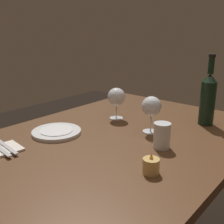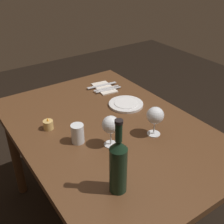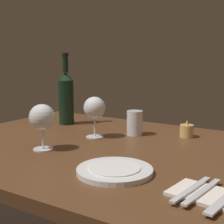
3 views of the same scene
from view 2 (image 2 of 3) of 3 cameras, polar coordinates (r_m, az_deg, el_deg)
name	(u,v)px [view 2 (image 2 of 3)]	position (r m, az deg, el deg)	size (l,w,h in m)	color
ground_plane	(109,220)	(1.99, -0.58, -21.08)	(6.00, 6.00, 0.00)	black
dining_table	(109,140)	(1.53, -0.70, -5.80)	(1.30, 0.90, 0.74)	#56351E
wine_glass_left	(155,116)	(1.38, 8.76, -0.81)	(0.09, 0.09, 0.15)	white
wine_glass_right	(111,125)	(1.29, -0.26, -2.72)	(0.08, 0.08, 0.16)	white
wine_bottle	(118,165)	(1.05, 1.28, -10.64)	(0.07, 0.07, 0.32)	black
water_tumbler	(78,135)	(1.36, -6.98, -4.57)	(0.06, 0.06, 0.10)	white
votive_candle	(48,125)	(1.49, -12.79, -2.59)	(0.05, 0.05, 0.07)	#DBB266
dinner_plate	(126,104)	(1.68, 2.84, 1.62)	(0.20, 0.20, 0.02)	white
folded_napkin	(104,88)	(1.88, -1.58, 4.93)	(0.20, 0.13, 0.01)	silver
fork_inner	(106,88)	(1.86, -1.16, 4.84)	(0.04, 0.18, 0.00)	silver
fork_outer	(108,90)	(1.84, -0.73, 4.56)	(0.04, 0.18, 0.00)	silver
table_knife	(102,85)	(1.90, -2.07, 5.43)	(0.05, 0.21, 0.00)	silver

